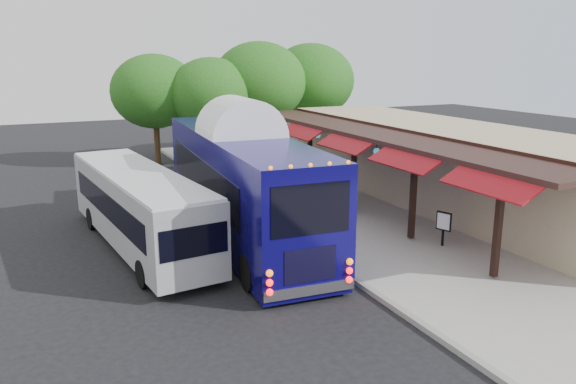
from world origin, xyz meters
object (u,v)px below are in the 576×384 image
ped_b (261,177)px  sign_board (444,223)px  ped_d (327,185)px  coach_bus (241,179)px  ped_a (314,189)px  ped_c (246,173)px  city_bus (139,206)px

ped_b → sign_board: (3.08, -9.08, -0.12)m
ped_d → coach_bus: bearing=24.1°
sign_board → ped_a: bearing=86.5°
ped_c → ped_d: (2.54, -3.41, -0.12)m
ped_b → ped_d: size_ratio=1.10×
ped_b → city_bus: bearing=51.5°
coach_bus → ped_d: coach_bus is taller
coach_bus → ped_d: size_ratio=7.50×
ped_a → ped_c: bearing=95.9°
city_bus → ped_b: bearing=27.8°
coach_bus → sign_board: coach_bus is taller
coach_bus → city_bus: 3.75m
city_bus → sign_board: size_ratio=8.43×
sign_board → ped_d: bearing=76.4°
coach_bus → ped_a: 4.29m
coach_bus → sign_board: size_ratio=10.59×
city_bus → ped_b: size_ratio=5.44×
coach_bus → ped_b: 5.57m
ped_a → ped_d: 1.21m
ped_c → ped_d: 4.25m
sign_board → city_bus: bearing=131.4°
ped_a → ped_b: 3.34m
ped_c → city_bus: bearing=9.3°
coach_bus → ped_a: (3.83, 1.58, -1.10)m
city_bus → ped_a: (7.50, 1.15, -0.39)m
ped_c → sign_board: 10.57m
ped_b → ped_c: size_ratio=0.97×
ped_d → sign_board: 6.64m
ped_a → ped_d: size_ratio=1.11×
ped_b → ped_c: ped_c is taller
city_bus → ped_d: size_ratio=5.97×
coach_bus → city_bus: size_ratio=1.26×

